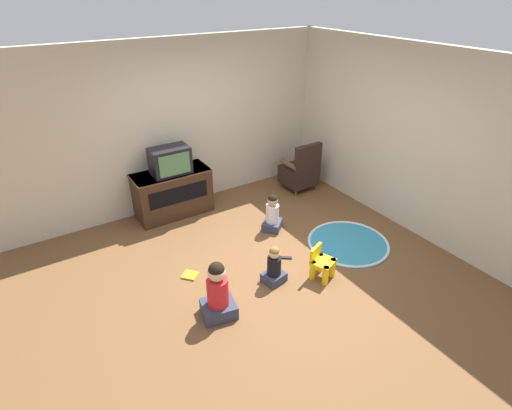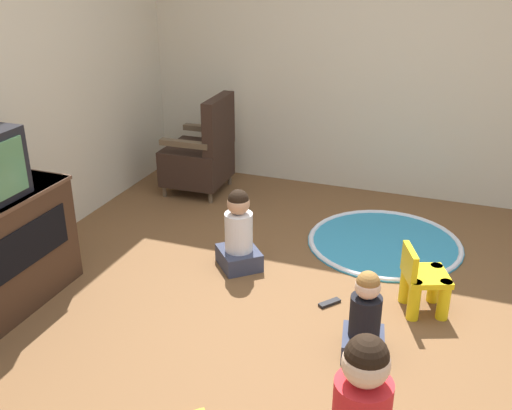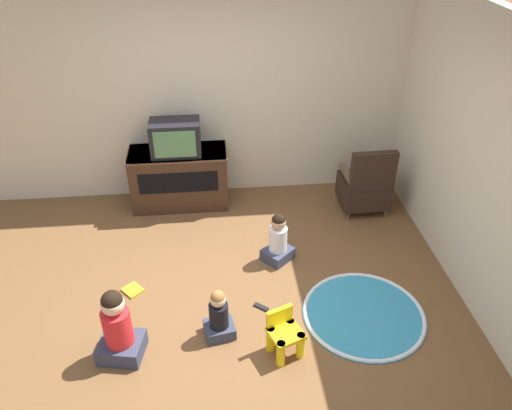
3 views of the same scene
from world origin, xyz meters
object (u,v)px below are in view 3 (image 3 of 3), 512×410
book (133,290)px  child_watching_right (278,240)px  child_watching_left (219,316)px  remote_control (261,307)px  child_watching_center (118,329)px  tv_cabinet (180,177)px  television (175,138)px  yellow_kid_chair (285,336)px  black_armchair (365,186)px

book → child_watching_right: bearing=-117.4°
child_watching_left → remote_control: (0.41, 0.29, -0.21)m
child_watching_center → child_watching_right: (1.51, 1.15, -0.06)m
tv_cabinet → remote_control: (0.80, -1.94, -0.36)m
television → child_watching_left: (0.39, -2.19, -0.71)m
child_watching_left → child_watching_right: 1.21m
tv_cabinet → book: bearing=-105.9°
yellow_kid_chair → child_watching_center: 1.40m
yellow_kid_chair → remote_control: 0.58m
child_watching_right → book: child_watching_right is taller
black_armchair → child_watching_center: black_armchair is taller
television → yellow_kid_chair: television is taller
tv_cabinet → television: size_ratio=2.04×
book → remote_control: book is taller
child_watching_right → tv_cabinet: bearing=89.0°
black_armchair → book: black_armchair is taller
black_armchair → remote_control: 2.14m
yellow_kid_chair → child_watching_left: size_ratio=0.82×
tv_cabinet → child_watching_center: size_ratio=1.65×
tv_cabinet → yellow_kid_chair: 2.66m
child_watching_left → child_watching_right: bearing=46.4°
book → remote_control: size_ratio=1.69×
television → book: (-0.45, -1.54, -0.92)m
tv_cabinet → child_watching_right: 1.62m
tv_cabinet → yellow_kid_chair: tv_cabinet is taller
black_armchair → child_watching_right: black_armchair is taller
child_watching_right → book: size_ratio=2.36×
book → remote_control: bearing=-146.8°
child_watching_right → remote_control: size_ratio=3.99×
black_armchair → child_watching_right: bearing=33.8°
television → child_watching_center: (-0.45, -2.33, -0.62)m
black_armchair → child_watching_center: bearing=34.8°
television → yellow_kid_chair: (0.94, -2.44, -0.74)m
tv_cabinet → child_watching_left: tv_cabinet is taller
black_armchair → child_watching_right: 1.45m
tv_cabinet → book: size_ratio=4.82×
book → black_armchair: bearing=-106.8°
child_watching_left → child_watching_right: size_ratio=0.89×
black_armchair → child_watching_center: (-2.69, -1.98, -0.04)m
child_watching_center → tv_cabinet: bearing=90.2°
tv_cabinet → black_armchair: size_ratio=1.34×
yellow_kid_chair → book: size_ratio=1.72×
yellow_kid_chair → book: 1.67m
television → child_watching_right: television is taller
child_watching_left → book: size_ratio=2.09×
yellow_kid_chair → child_watching_center: bearing=153.7°
television → tv_cabinet: bearing=90.0°
book → remote_control: 1.30m
child_watching_right → remote_control: 0.80m
television → child_watching_left: television is taller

